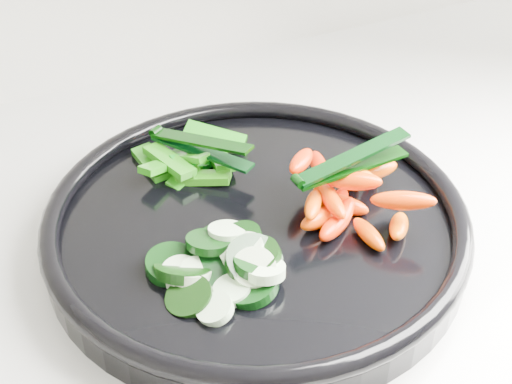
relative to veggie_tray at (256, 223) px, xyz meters
name	(u,v)px	position (x,y,z in m)	size (l,w,h in m)	color
veggie_tray	(256,223)	(0.00, 0.00, 0.00)	(0.47, 0.47, 0.04)	black
cucumber_pile	(223,264)	(-0.05, -0.05, 0.01)	(0.12, 0.11, 0.04)	black
carrot_pile	(347,194)	(0.08, -0.02, 0.02)	(0.12, 0.15, 0.05)	#FF1200
pepper_pile	(190,161)	(-0.02, 0.10, 0.01)	(0.12, 0.10, 0.04)	#116D0A
tong_carrot	(349,163)	(0.08, -0.02, 0.05)	(0.11, 0.02, 0.02)	black
tong_pepper	(198,145)	(-0.01, 0.10, 0.03)	(0.07, 0.10, 0.02)	black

